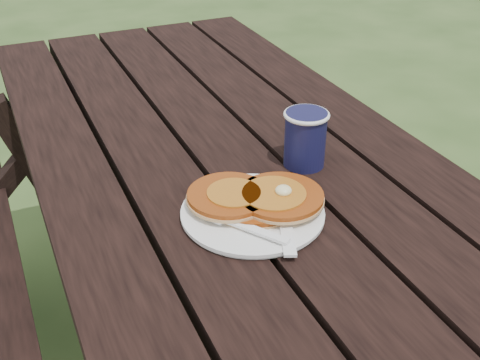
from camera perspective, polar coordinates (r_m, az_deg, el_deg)
name	(u,v)px	position (r m, az deg, el deg)	size (l,w,h in m)	color
picnic_table	(239,307)	(1.39, -0.12, -11.92)	(1.36, 1.80, 0.75)	black
plate	(253,213)	(1.00, 1.20, -3.18)	(0.23, 0.23, 0.01)	white
pancake_stack	(256,198)	(1.00, 1.55, -1.72)	(0.22, 0.18, 0.04)	#9A4111
knife	(285,221)	(0.97, 4.29, -3.93)	(0.02, 0.18, 0.01)	white
fork	(257,231)	(0.94, 1.63, -4.83)	(0.03, 0.16, 0.01)	white
coffee_cup	(305,136)	(1.13, 6.21, 4.19)	(0.09, 0.09, 0.11)	#131439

